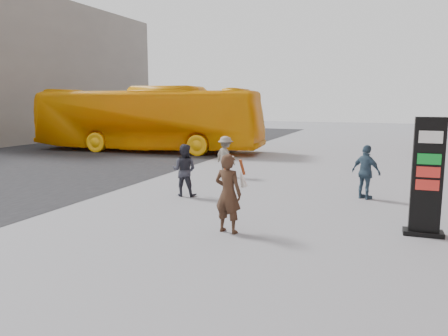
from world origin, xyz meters
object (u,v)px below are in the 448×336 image
(woman, at_px, (228,192))
(pedestrian_b, at_px, (226,156))
(info_pylon, at_px, (427,177))
(bus, at_px, (148,119))
(pedestrian_a, at_px, (184,170))
(pedestrian_c, at_px, (366,172))

(woman, relative_size, pedestrian_b, 1.14)
(info_pylon, height_order, bus, bus)
(bus, distance_m, pedestrian_a, 12.22)
(info_pylon, bearing_deg, pedestrian_c, 111.66)
(bus, relative_size, pedestrian_a, 8.20)
(woman, xyz_separation_m, pedestrian_b, (-2.63, 6.60, -0.13))
(info_pylon, xyz_separation_m, pedestrian_b, (-6.67, 5.26, -0.51))
(pedestrian_b, distance_m, pedestrian_c, 5.63)
(woman, distance_m, pedestrian_b, 7.11)
(pedestrian_c, bearing_deg, pedestrian_a, 47.89)
(info_pylon, xyz_separation_m, pedestrian_c, (-1.42, 3.21, -0.47))
(pedestrian_a, bearing_deg, pedestrian_c, -170.58)
(pedestrian_a, bearing_deg, pedestrian_b, -96.57)
(pedestrian_a, bearing_deg, woman, 123.34)
(pedestrian_c, bearing_deg, woman, 91.12)
(info_pylon, distance_m, bus, 17.95)
(pedestrian_a, relative_size, pedestrian_c, 0.99)
(pedestrian_b, xyz_separation_m, pedestrian_c, (5.24, -2.05, 0.03))
(info_pylon, height_order, pedestrian_c, info_pylon)
(pedestrian_c, bearing_deg, bus, -2.65)
(pedestrian_a, height_order, pedestrian_c, pedestrian_c)
(info_pylon, distance_m, pedestrian_b, 8.50)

